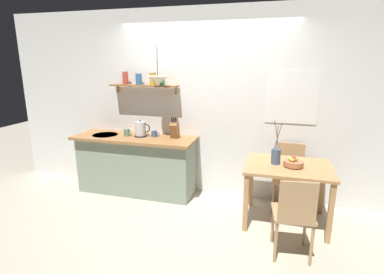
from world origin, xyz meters
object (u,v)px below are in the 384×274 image
Objects in this scene: coffee_mug_spare at (154,134)px; fruit_bowl at (293,162)px; coffee_mug_by_sink at (127,132)px; dining_table at (288,174)px; knife_block at (174,130)px; dining_chair_near at (294,213)px; electric_kettle at (141,129)px; dining_chair_far at (289,174)px; twig_vase at (276,156)px; pendant_lamp at (158,81)px.

fruit_bowl is at bearing -11.73° from coffee_mug_spare.
fruit_bowl is at bearing -8.12° from coffee_mug_by_sink.
knife_block is at bearing 166.82° from dining_table.
dining_chair_near is 2.03m from knife_block.
electric_kettle is at bearing -175.76° from knife_block.
dining_table is at bearing -95.14° from dining_chair_far.
dining_chair_far is at bearing 64.45° from twig_vase.
coffee_mug_spare is (-1.95, 1.11, 0.43)m from dining_chair_near.
knife_block is (-1.58, 0.37, 0.37)m from dining_table.
twig_vase is 1.47m from knife_block.
knife_block is at bearing -0.96° from coffee_mug_spare.
knife_block reaches higher than dining_chair_near.
pendant_lamp is (0.32, -0.06, 0.71)m from electric_kettle.
electric_kettle is 2.16× the size of coffee_mug_spare.
fruit_bowl is 0.22m from twig_vase.
knife_block reaches higher than electric_kettle.
electric_kettle reaches higher than coffee_mug_spare.
coffee_mug_by_sink reaches higher than dining_table.
coffee_mug_by_sink is (-2.35, 0.34, 0.14)m from fruit_bowl.
coffee_mug_spare is (-0.31, 0.01, -0.08)m from knife_block.
coffee_mug_spare is (-1.93, -0.05, 0.44)m from dining_chair_far.
dining_chair_far is 2.39m from coffee_mug_by_sink.
pendant_lamp reaches higher than dining_chair_near.
dining_chair_near is at bearing -74.34° from twig_vase.
twig_vase is 2.02× the size of electric_kettle.
electric_kettle is 0.87× the size of knife_block.
twig_vase is at bearing -7.67° from coffee_mug_by_sink.
dining_table is at bearing -7.59° from coffee_mug_by_sink.
twig_vase is (-0.19, -0.40, 0.36)m from dining_chair_far.
dining_table is 1.95m from coffee_mug_spare.
dining_table is 1.15× the size of dining_chair_near.
dining_table is at bearing -13.18° from knife_block.
dining_chair_near reaches higher than dining_table.
dining_chair_near is 2.41m from pendant_lamp.
dining_chair_near is 0.85m from twig_vase.
pendant_lamp reaches higher than dining_chair_far.
knife_block is 2.48× the size of coffee_mug_spare.
twig_vase is at bearing -115.55° from dining_chair_far.
fruit_bowl is (0.01, -0.45, 0.31)m from dining_chair_far.
coffee_mug_spare is at bearing 168.39° from twig_vase.
pendant_lamp is at bearing 171.39° from dining_table.
fruit_bowl is at bearing -88.34° from dining_chair_far.
coffee_mug_by_sink is at bearing -173.58° from electric_kettle.
dining_chair_near is at bearing -29.60° from coffee_mug_spare.
pendant_lamp is at bearing -152.69° from knife_block.
fruit_bowl is 2.06m from pendant_lamp.
knife_block is (-1.63, 0.40, 0.21)m from fruit_bowl.
dining_chair_far is 1.62× the size of twig_vase.
knife_block is 0.73m from coffee_mug_by_sink.
dining_table is 0.17m from fruit_bowl.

